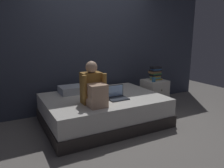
% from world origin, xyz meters
% --- Properties ---
extents(ground_plane, '(8.00, 8.00, 0.00)m').
position_xyz_m(ground_plane, '(0.00, 0.00, 0.00)').
color(ground_plane, gray).
extents(wall_back, '(5.60, 0.10, 2.70)m').
position_xyz_m(wall_back, '(0.00, 1.20, 1.35)').
color(wall_back, '#383D4C').
rests_on(wall_back, ground_plane).
extents(bed, '(2.00, 1.50, 0.48)m').
position_xyz_m(bed, '(-0.20, 0.30, 0.24)').
color(bed, '#332D2B').
rests_on(bed, ground_plane).
extents(nightstand, '(0.44, 0.46, 0.60)m').
position_xyz_m(nightstand, '(1.10, 0.52, 0.30)').
color(nightstand, beige).
rests_on(nightstand, ground_plane).
extents(person_sitting, '(0.39, 0.44, 0.66)m').
position_xyz_m(person_sitting, '(-0.52, -0.03, 0.73)').
color(person_sitting, olive).
rests_on(person_sitting, bed).
extents(laptop, '(0.32, 0.23, 0.22)m').
position_xyz_m(laptop, '(-0.06, 0.06, 0.53)').
color(laptop, '#333842').
rests_on(laptop, bed).
extents(pillow, '(0.56, 0.36, 0.13)m').
position_xyz_m(pillow, '(-0.54, 0.75, 0.54)').
color(pillow, silver).
rests_on(pillow, bed).
extents(book_stack, '(0.25, 0.17, 0.27)m').
position_xyz_m(book_stack, '(1.13, 0.55, 0.73)').
color(book_stack, gold).
rests_on(book_stack, nightstand).
extents(mug, '(0.08, 0.08, 0.09)m').
position_xyz_m(mug, '(0.97, 0.40, 0.64)').
color(mug, teal).
rests_on(mug, nightstand).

